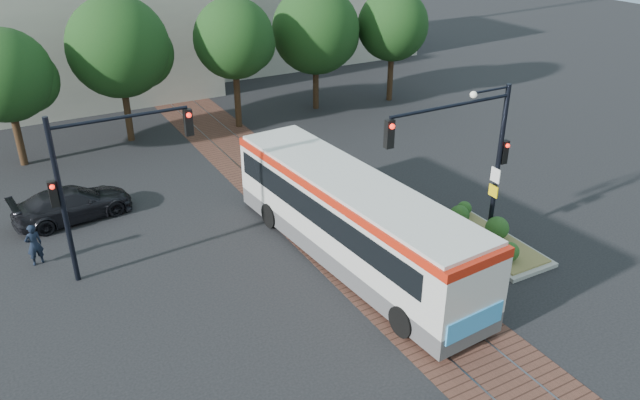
{
  "coord_description": "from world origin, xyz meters",
  "views": [
    {
      "loc": [
        -10.93,
        -16.17,
        12.28
      ],
      "look_at": [
        -0.58,
        2.55,
        1.6
      ],
      "focal_mm": 35.0,
      "sensor_mm": 36.0,
      "label": 1
    }
  ],
  "objects": [
    {
      "name": "ground",
      "position": [
        0.0,
        0.0,
        0.0
      ],
      "size": [
        120.0,
        120.0,
        0.0
      ],
      "primitive_type": "plane",
      "color": "black",
      "rests_on": "ground"
    },
    {
      "name": "trackbed",
      "position": [
        0.0,
        4.0,
        0.01
      ],
      "size": [
        3.6,
        40.0,
        0.02
      ],
      "color": "#553126",
      "rests_on": "ground"
    },
    {
      "name": "tree_row",
      "position": [
        1.21,
        16.42,
        4.85
      ],
      "size": [
        26.4,
        5.6,
        7.67
      ],
      "color": "#382314",
      "rests_on": "ground"
    },
    {
      "name": "warehouses",
      "position": [
        -0.53,
        28.75,
        3.81
      ],
      "size": [
        40.0,
        13.0,
        8.0
      ],
      "color": "#ADA899",
      "rests_on": "ground"
    },
    {
      "name": "city_bus",
      "position": [
        -0.46,
        0.51,
        1.82
      ],
      "size": [
        3.52,
        12.4,
        3.27
      ],
      "rotation": [
        0.0,
        0.0,
        0.08
      ],
      "color": "#4D4D50",
      "rests_on": "ground"
    },
    {
      "name": "traffic_island",
      "position": [
        4.82,
        -0.9,
        0.33
      ],
      "size": [
        2.2,
        5.2,
        1.13
      ],
      "color": "gray",
      "rests_on": "ground"
    },
    {
      "name": "signal_pole_main",
      "position": [
        3.86,
        -0.81,
        4.16
      ],
      "size": [
        5.49,
        0.46,
        6.0
      ],
      "color": "black",
      "rests_on": "ground"
    },
    {
      "name": "signal_pole_left",
      "position": [
        -8.37,
        4.0,
        3.86
      ],
      "size": [
        4.99,
        0.34,
        6.0
      ],
      "color": "black",
      "rests_on": "ground"
    },
    {
      "name": "officer",
      "position": [
        -10.59,
        5.79,
        0.8
      ],
      "size": [
        0.66,
        0.51,
        1.61
      ],
      "primitive_type": "imported",
      "rotation": [
        0.0,
        0.0,
        3.38
      ],
      "color": "black",
      "rests_on": "ground"
    },
    {
      "name": "parked_car",
      "position": [
        -8.79,
        8.8,
        0.68
      ],
      "size": [
        4.92,
        2.48,
        1.37
      ],
      "primitive_type": "imported",
      "rotation": [
        0.0,
        0.0,
        1.69
      ],
      "color": "black",
      "rests_on": "ground"
    }
  ]
}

